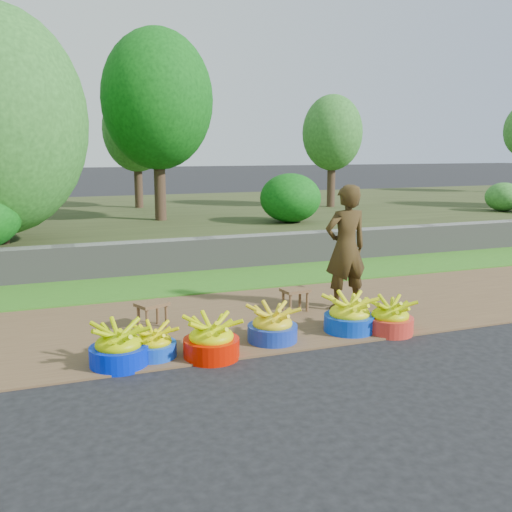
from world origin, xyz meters
name	(u,v)px	position (x,y,z in m)	size (l,w,h in m)	color
ground_plane	(314,350)	(0.00, 0.00, 0.00)	(120.00, 120.00, 0.00)	black
dirt_shoulder	(268,316)	(0.00, 1.25, 0.01)	(80.00, 2.50, 0.02)	brown
grass_verge	(220,280)	(0.00, 3.25, 0.02)	(80.00, 1.50, 0.04)	#36791D
retaining_wall	(205,254)	(0.00, 4.10, 0.28)	(80.00, 0.35, 0.55)	slate
earth_bank	(151,221)	(0.00, 9.00, 0.25)	(80.00, 10.00, 0.50)	#353E1D
basin_a	(119,347)	(-1.90, 0.25, 0.18)	(0.55, 0.55, 0.41)	#001DDA
basin_b	(153,344)	(-1.56, 0.34, 0.15)	(0.45, 0.45, 0.33)	blue
basin_c	(211,340)	(-1.03, 0.15, 0.18)	(0.55, 0.55, 0.41)	red
basin_d	(272,326)	(-0.30, 0.37, 0.18)	(0.53, 0.53, 0.39)	#1532A8
basin_e	(349,316)	(0.62, 0.37, 0.19)	(0.56, 0.56, 0.42)	#0939C1
basin_f	(390,318)	(1.03, 0.19, 0.17)	(0.51, 0.51, 0.38)	red
stool_left	(152,308)	(-1.40, 1.25, 0.25)	(0.40, 0.36, 0.29)	brown
stool_right	(295,293)	(0.38, 1.30, 0.25)	(0.35, 0.28, 0.28)	brown
vendor_woman	(346,248)	(1.00, 1.17, 0.80)	(0.57, 0.37, 1.56)	black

